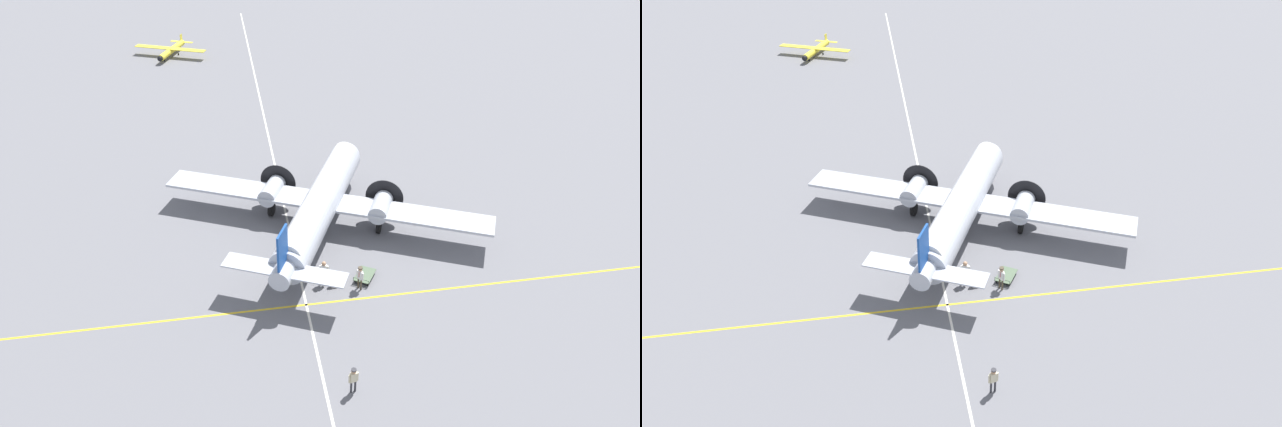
% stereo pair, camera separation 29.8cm
% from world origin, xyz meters
% --- Properties ---
extents(ground_plane, '(300.00, 300.00, 0.00)m').
position_xyz_m(ground_plane, '(0.00, 0.00, 0.00)').
color(ground_plane, slate).
extents(apron_line_eastwest, '(120.00, 0.16, 0.01)m').
position_xyz_m(apron_line_eastwest, '(0.00, -8.00, 0.00)').
color(apron_line_eastwest, gold).
rests_on(apron_line_eastwest, ground_plane).
extents(apron_line_northsouth, '(0.16, 120.00, 0.01)m').
position_xyz_m(apron_line_northsouth, '(-2.26, 0.00, 0.00)').
color(apron_line_northsouth, silver).
rests_on(apron_line_northsouth, ground_plane).
extents(airliner_main, '(23.84, 18.17, 5.74)m').
position_xyz_m(airliner_main, '(0.18, 0.37, 2.51)').
color(airliner_main, '#ADB2BC').
rests_on(airliner_main, ground_plane).
extents(crew_foreground, '(0.59, 0.35, 1.76)m').
position_xyz_m(crew_foreground, '(-0.78, -15.49, 1.11)').
color(crew_foreground, '#2D2D33').
rests_on(crew_foreground, ground_plane).
extents(passenger_boarding, '(0.63, 0.30, 1.87)m').
position_xyz_m(passenger_boarding, '(-0.77, -6.09, 1.14)').
color(passenger_boarding, '#2D2D33').
rests_on(passenger_boarding, ground_plane).
extents(ramp_agent, '(0.42, 0.53, 1.82)m').
position_xyz_m(ramp_agent, '(1.50, -7.00, 1.14)').
color(ramp_agent, '#473D2D').
rests_on(ramp_agent, ground_plane).
extents(suitcase_near_door, '(0.51, 0.19, 0.53)m').
position_xyz_m(suitcase_near_door, '(-0.10, -6.48, 0.25)').
color(suitcase_near_door, brown).
rests_on(suitcase_near_door, ground_plane).
extents(suitcase_upright_spare, '(0.34, 0.18, 0.65)m').
position_xyz_m(suitcase_upright_spare, '(-0.27, -6.48, 0.31)').
color(suitcase_upright_spare, '#232328').
rests_on(suitcase_upright_spare, ground_plane).
extents(baggage_cart, '(1.85, 2.05, 0.56)m').
position_xyz_m(baggage_cart, '(2.08, -6.00, 0.27)').
color(baggage_cart, '#4C6047').
rests_on(baggage_cart, ground_plane).
extents(light_aircraft_distant, '(9.07, 7.04, 1.85)m').
position_xyz_m(light_aircraft_distant, '(-12.26, 41.90, 0.79)').
color(light_aircraft_distant, yellow).
rests_on(light_aircraft_distant, ground_plane).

